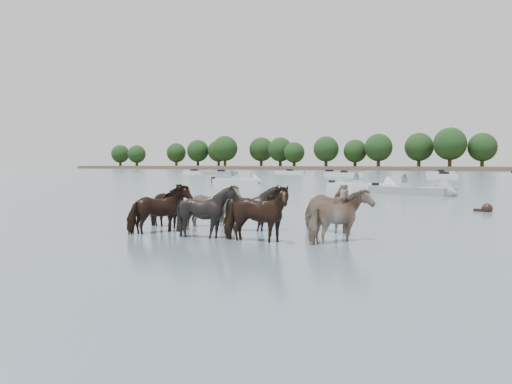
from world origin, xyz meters
The scene contains 9 objects.
ground centered at (0.00, 0.00, 0.00)m, with size 400.00×400.00×0.00m, color #4A606B.
shoreline centered at (-70.00, 150.00, 0.50)m, with size 160.00×30.00×1.00m, color #4C4233.
pony_herd centered at (0.76, 1.93, 0.60)m, with size 7.30×4.12×1.57m.
swimming_pony centered at (5.79, 12.71, 0.10)m, with size 0.72×0.44×0.44m.
motorboat_a centered at (-3.57, 27.51, 0.23)m, with size 5.69×2.42×1.92m.
motorboat_b centered at (0.96, 23.22, 0.22)m, with size 5.95×3.35×1.92m.
motorboat_f centered at (-17.86, 33.57, 0.23)m, with size 4.90×3.49×1.92m.
distant_flotilla centered at (-1.86, 75.39, 0.26)m, with size 107.26×27.60×0.93m.
treeline centered at (-66.08, 149.15, 6.32)m, with size 148.55×20.34×11.64m.
Camera 1 is at (8.50, -10.81, 1.93)m, focal length 38.54 mm.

